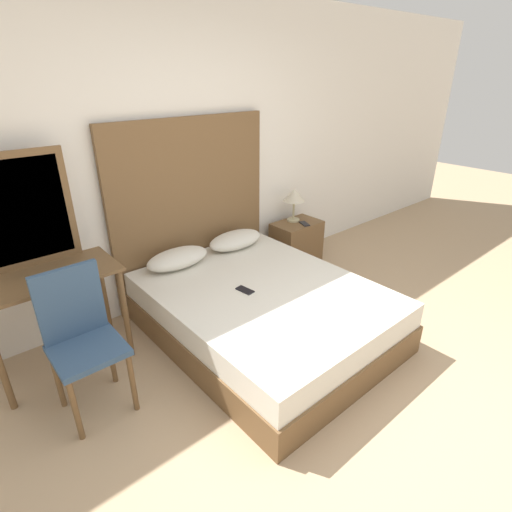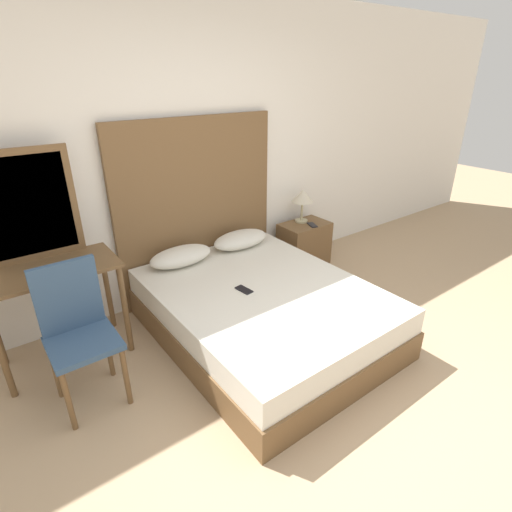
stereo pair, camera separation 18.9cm
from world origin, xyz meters
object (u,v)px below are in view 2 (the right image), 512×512
(bed, at_px, (263,312))
(vanity_desk, at_px, (53,286))
(phone_on_nightstand, at_px, (312,225))
(nightstand, at_px, (304,244))
(chair, at_px, (77,326))
(phone_on_bed, at_px, (244,290))
(table_lamp, at_px, (303,197))

(bed, height_order, vanity_desk, vanity_desk)
(phone_on_nightstand, bearing_deg, bed, -150.15)
(nightstand, relative_size, vanity_desk, 0.59)
(phone_on_nightstand, relative_size, chair, 0.17)
(chair, bearing_deg, vanity_desk, 92.43)
(bed, xyz_separation_m, chair, (-1.38, 0.18, 0.33))
(vanity_desk, relative_size, chair, 0.94)
(phone_on_nightstand, height_order, vanity_desk, vanity_desk)
(phone_on_bed, distance_m, nightstand, 1.55)
(bed, bearing_deg, phone_on_bed, 155.79)
(vanity_desk, bearing_deg, chair, -87.57)
(table_lamp, bearing_deg, chair, -165.13)
(bed, relative_size, phone_on_nightstand, 12.04)
(table_lamp, bearing_deg, phone_on_nightstand, -84.31)
(phone_on_bed, height_order, chair, chair)
(nightstand, xyz_separation_m, chair, (-2.59, -0.62, 0.31))
(bed, xyz_separation_m, phone_on_bed, (-0.15, 0.07, 0.23))
(bed, height_order, phone_on_bed, phone_on_bed)
(bed, xyz_separation_m, phone_on_nightstand, (1.23, 0.71, 0.28))
(phone_on_bed, xyz_separation_m, table_lamp, (1.36, 0.80, 0.33))
(table_lamp, height_order, vanity_desk, table_lamp)
(nightstand, bearing_deg, bed, -146.57)
(nightstand, xyz_separation_m, table_lamp, (0.01, 0.07, 0.53))
(table_lamp, relative_size, vanity_desk, 0.40)
(bed, relative_size, phone_on_bed, 12.59)
(nightstand, relative_size, table_lamp, 1.47)
(bed, xyz_separation_m, nightstand, (1.21, 0.80, 0.03))
(vanity_desk, bearing_deg, bed, -25.84)
(phone_on_bed, bearing_deg, table_lamp, 30.49)
(phone_on_bed, relative_size, nightstand, 0.29)
(phone_on_nightstand, bearing_deg, vanity_desk, -179.34)
(nightstand, height_order, chair, chair)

